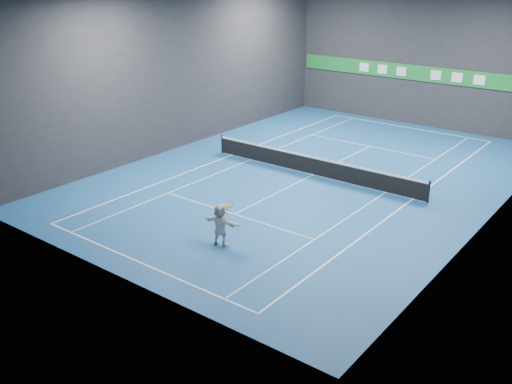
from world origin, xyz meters
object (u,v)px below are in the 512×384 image
Objects in this scene: player at (221,225)px; tennis_ball at (212,172)px; tennis_net at (313,165)px; tennis_racket at (229,206)px.

tennis_ball reaches higher than player.
player is 0.14× the size of tennis_net.
tennis_net is at bearing -89.57° from player.
tennis_racket is (0.40, 0.05, 0.87)m from player.
player is at bearing 7.97° from tennis_ball.
tennis_racket is (0.73, 0.09, -1.23)m from tennis_ball.
tennis_ball is 1.43m from tennis_racket.
tennis_net is at bearing 101.69° from tennis_racket.
player is 2.13m from tennis_ball.
tennis_ball reaches higher than tennis_racket.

